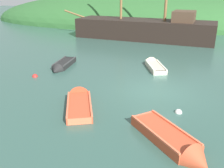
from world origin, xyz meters
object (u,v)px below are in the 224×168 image
(rowboat_outer_left, at_px, (79,102))
(rowboat_center, at_px, (154,66))
(sailing_ship, at_px, (145,32))
(buoy_white, at_px, (178,113))
(rowboat_near_dock, at_px, (173,143))
(rowboat_outer_right, at_px, (62,66))
(buoy_red, at_px, (35,77))

(rowboat_outer_left, distance_m, rowboat_center, 7.88)
(sailing_ship, bearing_deg, buoy_white, 110.34)
(rowboat_near_dock, relative_size, rowboat_outer_right, 1.02)
(sailing_ship, relative_size, rowboat_near_dock, 5.35)
(rowboat_outer_left, bearing_deg, rowboat_center, -44.53)
(rowboat_near_dock, xyz_separation_m, buoy_white, (0.06, 2.75, -0.13))
(rowboat_near_dock, height_order, buoy_white, rowboat_near_dock)
(buoy_red, bearing_deg, rowboat_center, 31.80)
(rowboat_outer_left, xyz_separation_m, rowboat_outer_right, (-3.73, 5.31, 0.01))
(rowboat_near_dock, xyz_separation_m, buoy_red, (-9.25, 5.15, -0.13))
(rowboat_near_dock, relative_size, buoy_red, 9.15)
(rowboat_outer_left, height_order, rowboat_near_dock, rowboat_near_dock)
(rowboat_center, xyz_separation_m, buoy_white, (2.12, -6.86, -0.09))
(buoy_red, bearing_deg, rowboat_outer_right, 71.89)
(rowboat_center, bearing_deg, buoy_red, 99.83)
(rowboat_outer_right, height_order, buoy_red, rowboat_outer_right)
(rowboat_outer_right, relative_size, buoy_white, 9.79)
(sailing_ship, bearing_deg, rowboat_center, 108.87)
(buoy_red, distance_m, buoy_white, 9.61)
(rowboat_near_dock, relative_size, rowboat_center, 0.98)
(rowboat_outer_right, bearing_deg, rowboat_center, 102.73)
(rowboat_center, bearing_deg, buoy_white, 175.21)
(rowboat_outer_right, distance_m, buoy_white, 9.78)
(rowboat_outer_right, height_order, rowboat_center, rowboat_outer_right)
(rowboat_outer_right, xyz_separation_m, buoy_white, (8.54, -4.76, -0.12))
(buoy_red, bearing_deg, rowboat_outer_left, -33.28)
(rowboat_outer_right, bearing_deg, buoy_white, 55.46)
(rowboat_outer_left, relative_size, rowboat_outer_right, 1.09)
(rowboat_outer_left, relative_size, buoy_red, 9.76)
(sailing_ship, distance_m, rowboat_near_dock, 20.66)
(rowboat_outer_left, bearing_deg, sailing_ship, -25.12)
(sailing_ship, height_order, rowboat_near_dock, sailing_ship)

